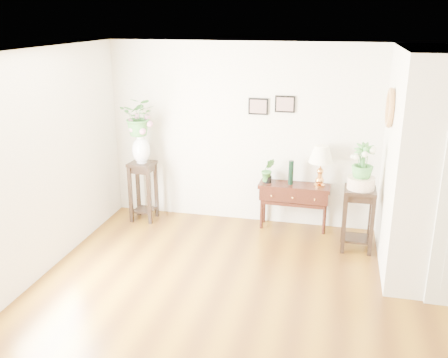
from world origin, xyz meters
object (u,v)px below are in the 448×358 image
(table_lamp, at_px, (321,164))
(plant_stand_b, at_px, (358,219))
(plant_stand_a, at_px, (143,191))
(console_table, at_px, (294,206))

(table_lamp, xyz_separation_m, plant_stand_b, (0.57, -0.52, -0.61))
(table_lamp, height_order, plant_stand_a, table_lamp)
(console_table, bearing_deg, plant_stand_a, -174.04)
(console_table, relative_size, plant_stand_b, 1.19)
(table_lamp, relative_size, plant_stand_b, 0.70)
(plant_stand_b, bearing_deg, console_table, 150.96)
(plant_stand_a, distance_m, plant_stand_b, 3.33)
(plant_stand_a, bearing_deg, table_lamp, 3.95)
(console_table, height_order, plant_stand_b, plant_stand_b)
(plant_stand_a, height_order, plant_stand_b, plant_stand_a)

